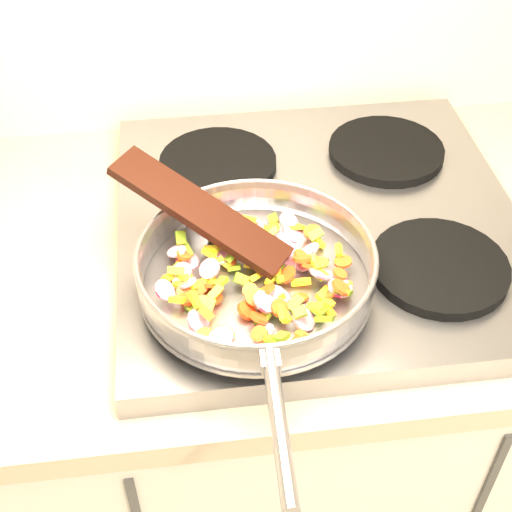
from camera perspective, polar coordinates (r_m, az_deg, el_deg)
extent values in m
cube|color=#939399|center=(1.09, 5.01, 2.49)|extent=(0.60, 0.60, 0.04)
cylinder|color=black|center=(0.95, -1.55, -2.37)|extent=(0.19, 0.19, 0.02)
cylinder|color=black|center=(1.01, 14.47, -0.84)|extent=(0.19, 0.19, 0.02)
cylinder|color=black|center=(1.16, -3.07, 7.42)|extent=(0.19, 0.19, 0.02)
cylinder|color=black|center=(1.21, 10.37, 8.30)|extent=(0.19, 0.19, 0.02)
cylinder|color=#9E9EA5|center=(0.94, 0.00, -2.18)|extent=(0.31, 0.31, 0.01)
torus|color=#9E9EA5|center=(0.92, 0.00, -0.91)|extent=(0.35, 0.35, 0.05)
torus|color=#9E9EA5|center=(0.90, 0.00, 0.19)|extent=(0.31, 0.31, 0.01)
cylinder|color=#9E9EA5|center=(0.75, 1.86, -13.33)|extent=(0.02, 0.19, 0.02)
cube|color=#9E9EA5|center=(0.80, 1.13, -8.35)|extent=(0.02, 0.03, 0.02)
cube|color=yellow|center=(0.96, -6.20, -0.71)|extent=(0.02, 0.02, 0.02)
cube|color=olive|center=(0.94, -1.89, 0.05)|extent=(0.03, 0.02, 0.02)
cube|color=yellow|center=(0.90, 5.56, -3.53)|extent=(0.02, 0.03, 0.01)
cube|color=yellow|center=(0.91, 0.52, -2.92)|extent=(0.02, 0.01, 0.01)
cube|color=yellow|center=(0.90, -6.32, -3.49)|extent=(0.02, 0.02, 0.01)
cube|color=olive|center=(0.87, 3.51, -4.51)|extent=(0.02, 0.02, 0.01)
cylinder|color=#D51450|center=(1.01, -0.21, 2.34)|extent=(0.04, 0.04, 0.02)
cube|color=yellow|center=(0.87, 2.11, -4.66)|extent=(0.01, 0.02, 0.01)
cube|color=olive|center=(0.94, -1.74, -0.91)|extent=(0.02, 0.02, 0.02)
cube|color=olive|center=(0.89, 3.11, -3.80)|extent=(0.03, 0.03, 0.01)
cylinder|color=#F74717|center=(0.92, -3.50, -2.29)|extent=(0.03, 0.03, 0.02)
cube|color=olive|center=(0.89, 1.68, -4.42)|extent=(0.02, 0.02, 0.01)
cube|color=olive|center=(0.98, 0.96, 1.27)|extent=(0.02, 0.02, 0.01)
cube|color=yellow|center=(0.92, -4.71, -2.34)|extent=(0.02, 0.02, 0.02)
cylinder|color=#D51450|center=(0.96, -5.51, -0.40)|extent=(0.03, 0.03, 0.01)
cylinder|color=#D51450|center=(0.94, -6.05, -1.36)|extent=(0.04, 0.05, 0.02)
cube|color=yellow|center=(0.93, 1.30, -1.85)|extent=(0.02, 0.02, 0.01)
cylinder|color=#D51450|center=(1.02, -1.59, 2.81)|extent=(0.03, 0.03, 0.01)
cube|color=yellow|center=(1.00, -2.37, 3.14)|extent=(0.03, 0.02, 0.01)
cube|color=olive|center=(0.87, -3.99, -4.58)|extent=(0.02, 0.02, 0.02)
cylinder|color=#F74717|center=(0.93, 2.52, -1.49)|extent=(0.03, 0.04, 0.03)
cube|color=olive|center=(1.01, 3.71, 2.32)|extent=(0.02, 0.02, 0.01)
cylinder|color=#F74717|center=(0.99, -2.76, 1.55)|extent=(0.03, 0.03, 0.01)
cylinder|color=#D51450|center=(0.91, 1.71, -3.21)|extent=(0.05, 0.05, 0.01)
cylinder|color=#D51450|center=(1.01, 2.59, 2.85)|extent=(0.04, 0.04, 0.02)
cylinder|color=#F74717|center=(0.92, 3.60, -3.30)|extent=(0.02, 0.02, 0.01)
cube|color=yellow|center=(1.00, -0.55, 2.97)|extent=(0.02, 0.02, 0.01)
cube|color=yellow|center=(0.94, 1.82, -1.42)|extent=(0.01, 0.02, 0.02)
cylinder|color=#F74717|center=(0.94, 3.61, -0.02)|extent=(0.02, 0.03, 0.02)
cube|color=yellow|center=(0.90, 5.77, -4.22)|extent=(0.02, 0.02, 0.02)
cube|color=olive|center=(0.97, -5.57, 0.49)|extent=(0.02, 0.02, 0.01)
cylinder|color=#F74717|center=(0.92, -5.54, -2.86)|extent=(0.03, 0.03, 0.02)
cube|color=olive|center=(0.89, 4.79, -4.09)|extent=(0.03, 0.02, 0.02)
cube|color=yellow|center=(0.95, -3.63, 0.54)|extent=(0.02, 0.02, 0.02)
cube|color=olive|center=(0.84, 1.06, -6.72)|extent=(0.01, 0.02, 0.02)
cube|color=yellow|center=(0.95, 6.63, 0.48)|extent=(0.01, 0.02, 0.01)
cube|color=olive|center=(0.99, -3.36, 1.52)|extent=(0.02, 0.02, 0.01)
cube|color=olive|center=(0.90, -5.01, -3.98)|extent=(0.02, 0.02, 0.01)
cylinder|color=#F74717|center=(0.95, -5.82, 0.04)|extent=(0.03, 0.03, 0.02)
cylinder|color=#D51450|center=(0.97, 1.72, 0.72)|extent=(0.03, 0.03, 0.02)
cube|color=yellow|center=(0.87, 3.85, -6.44)|extent=(0.02, 0.02, 0.01)
cylinder|color=#F74717|center=(0.87, -2.64, -6.38)|extent=(0.03, 0.03, 0.01)
cylinder|color=#D51450|center=(0.93, -3.74, -1.02)|extent=(0.03, 0.04, 0.03)
cylinder|color=#F74717|center=(0.89, -0.75, -4.38)|extent=(0.03, 0.03, 0.03)
cube|color=olive|center=(0.92, -5.69, -2.45)|extent=(0.02, 0.02, 0.01)
cylinder|color=#F74717|center=(0.86, 3.56, -6.74)|extent=(0.03, 0.03, 0.02)
cylinder|color=#D51450|center=(0.96, -6.37, 0.38)|extent=(0.03, 0.03, 0.01)
cube|color=olive|center=(0.87, 5.49, -5.04)|extent=(0.03, 0.02, 0.02)
cylinder|color=#F74717|center=(0.85, 0.28, -6.27)|extent=(0.03, 0.03, 0.02)
cylinder|color=#D51450|center=(0.98, -3.56, 2.04)|extent=(0.03, 0.03, 0.02)
cylinder|color=#D51450|center=(1.00, -1.43, 2.09)|extent=(0.05, 0.04, 0.01)
cylinder|color=#F74717|center=(0.94, 3.71, -0.20)|extent=(0.03, 0.03, 0.02)
cylinder|color=#D51450|center=(0.95, -2.83, 0.13)|extent=(0.05, 0.05, 0.01)
cylinder|color=#F74717|center=(0.92, -4.52, -2.48)|extent=(0.03, 0.03, 0.02)
cylinder|color=#D51450|center=(0.98, -1.33, 1.30)|extent=(0.03, 0.03, 0.02)
cube|color=yellow|center=(0.88, -3.76, -3.99)|extent=(0.02, 0.02, 0.02)
cube|color=yellow|center=(0.97, -1.98, 1.39)|extent=(0.03, 0.02, 0.01)
cylinder|color=#F74717|center=(0.90, 0.90, -2.71)|extent=(0.03, 0.03, 0.02)
cylinder|color=#D51450|center=(0.94, 0.51, -0.01)|extent=(0.04, 0.04, 0.03)
cube|color=olive|center=(0.93, -4.35, -2.26)|extent=(0.02, 0.02, 0.01)
cube|color=olive|center=(0.89, 5.11, -4.33)|extent=(0.02, 0.02, 0.02)
cube|color=yellow|center=(0.86, 0.52, -6.63)|extent=(0.02, 0.02, 0.02)
cube|color=olive|center=(0.97, -6.04, 1.43)|extent=(0.01, 0.02, 0.02)
cylinder|color=#D51450|center=(1.00, 3.12, 1.88)|extent=(0.04, 0.04, 0.02)
cylinder|color=#D51450|center=(0.90, -7.33, -2.71)|extent=(0.03, 0.04, 0.03)
cube|color=yellow|center=(0.97, 1.11, 1.72)|extent=(0.03, 0.02, 0.02)
cube|color=yellow|center=(0.99, 5.12, 1.04)|extent=(0.01, 0.02, 0.02)
cube|color=olive|center=(0.99, 4.78, 1.72)|extent=(0.02, 0.02, 0.02)
cylinder|color=#F74717|center=(0.88, 1.92, -4.17)|extent=(0.03, 0.03, 0.02)
cube|color=yellow|center=(0.95, -2.92, -0.37)|extent=(0.02, 0.02, 0.01)
cylinder|color=#D51450|center=(0.86, -2.88, -6.62)|extent=(0.05, 0.05, 0.02)
cube|color=yellow|center=(0.93, 0.05, -1.64)|extent=(0.03, 0.02, 0.01)
cube|color=olive|center=(1.02, 1.40, 2.95)|extent=(0.02, 0.02, 0.01)
cube|color=yellow|center=(1.00, 1.22, 2.23)|extent=(0.02, 0.02, 0.02)
cube|color=yellow|center=(0.95, -3.78, 0.21)|extent=(0.02, 0.02, 0.02)
cylinder|color=#F74717|center=(0.89, -0.09, -3.34)|extent=(0.03, 0.03, 0.02)
cylinder|color=#F74717|center=(0.94, 6.97, -0.44)|extent=(0.03, 0.03, 0.01)
cylinder|color=#D51450|center=(0.91, 6.73, -2.53)|extent=(0.04, 0.04, 0.01)
cylinder|color=#D51450|center=(0.88, 3.82, -5.09)|extent=(0.03, 0.04, 0.03)
cube|color=yellow|center=(0.95, -2.57, -0.52)|extent=(0.02, 0.02, 0.02)
cube|color=olive|center=(0.96, 5.09, -0.54)|extent=(0.03, 0.02, 0.02)
cylinder|color=#F74717|center=(0.87, -4.10, -6.47)|extent=(0.03, 0.03, 0.02)
cylinder|color=#D51450|center=(0.93, 5.28, -1.35)|extent=(0.04, 0.04, 0.02)
cube|color=yellow|center=(0.92, 5.52, -2.93)|extent=(0.02, 0.03, 0.01)
cube|color=yellow|center=(0.93, 7.11, -2.24)|extent=(0.02, 0.02, 0.01)
cube|color=yellow|center=(0.93, -6.16, -2.37)|extent=(0.02, 0.02, 0.01)
cube|color=yellow|center=(0.89, -3.30, -2.95)|extent=(0.02, 0.02, 0.01)
cube|color=yellow|center=(0.93, 5.12, -0.61)|extent=(0.02, 0.02, 0.01)
cylinder|color=#F74717|center=(0.93, 4.15, -0.71)|extent=(0.02, 0.02, 0.02)
cylinder|color=#F74717|center=(0.95, -2.15, -0.44)|extent=(0.02, 0.02, 0.01)
cylinder|color=#D51450|center=(0.97, 1.88, 1.04)|extent=(0.03, 0.03, 0.02)
cylinder|color=#F74717|center=(0.90, -5.60, -3.47)|extent=(0.03, 0.03, 0.02)
cube|color=olive|center=(0.88, -4.89, -3.52)|extent=(0.02, 0.03, 0.02)
cube|color=yellow|center=(0.94, -6.98, -1.73)|extent=(0.02, 0.02, 0.02)
cube|color=olive|center=(0.95, 1.65, -1.09)|extent=(0.02, 0.03, 0.01)
cube|color=olive|center=(0.90, 7.00, -2.82)|extent=(0.03, 0.02, 0.01)
cube|color=olive|center=(0.94, -6.08, -1.48)|extent=(0.02, 0.02, 0.01)
cylinder|color=#F74717|center=(1.01, 0.48, 2.13)|extent=(0.03, 0.03, 0.02)
cylinder|color=#D51450|center=(0.98, 0.05, 1.83)|extent=(0.03, 0.04, 0.02)
cylinder|color=#F74717|center=(0.92, 6.74, -1.42)|extent=(0.02, 0.02, 0.01)
cube|color=yellow|center=(0.93, 3.64, -2.08)|extent=(0.03, 0.02, 0.01)
cube|color=olive|center=(0.84, 2.03, -6.50)|extent=(0.02, 0.02, 0.01)
cube|color=yellow|center=(0.95, -0.59, -0.51)|extent=(0.02, 0.02, 0.01)
cylinder|color=#F74717|center=(0.87, 0.20, -4.98)|extent=(0.03, 0.03, 0.03)
cube|color=yellow|center=(0.93, -6.42, -1.19)|extent=(0.02, 0.02, 0.01)
cylinder|color=#F74717|center=(0.89, -4.30, -3.76)|extent=(0.02, 0.02, 0.01)
cylinder|color=#D51450|center=(1.00, 1.65, 1.56)|extent=(0.05, 0.04, 0.02)
cube|color=olive|center=(0.88, 0.54, -5.07)|extent=(0.02, 0.02, 0.02)
cube|color=olive|center=(0.92, -1.20, -1.90)|extent=(0.02, 0.02, 0.02)
cylinder|color=#F74717|center=(0.99, 4.55, 1.93)|extent=(0.04, 0.04, 0.01)
cylinder|color=#F74717|center=(0.93, 1.28, -1.04)|extent=(0.03, 0.03, 0.02)
cylinder|color=#D51450|center=(0.96, 0.82, 0.87)|extent=(0.04, 0.04, 0.01)
cylinder|color=#D51450|center=(0.95, 4.00, -0.56)|extent=(0.04, 0.04, 0.02)
cylinder|color=#D51450|center=(0.88, -4.66, -5.21)|extent=(0.03, 0.04, 0.03)
cylinder|color=#D51450|center=(0.97, 2.65, 0.17)|extent=(0.04, 0.04, 0.03)
cube|color=olive|center=(0.93, 2.07, -1.87)|extent=(0.02, 0.02, 0.02)
cylinder|color=#F74717|center=(0.90, -0.49, -2.79)|extent=(0.03, 0.03, 0.02)
cube|color=yellow|center=(0.94, 4.57, -0.59)|extent=(0.01, 0.03, 0.02)
cube|color=yellow|center=(0.92, -3.51, -2.10)|extent=(0.01, 0.02, 0.02)
cylinder|color=#D51450|center=(0.96, 4.27, 0.45)|extent=(0.03, 0.03, 0.03)
cylinder|color=#F74717|center=(0.90, 6.84, -2.50)|extent=(0.03, 0.04, 0.03)
cube|color=olive|center=(0.91, -2.81, -2.09)|extent=(0.02, 0.02, 0.01)
cylinder|color=#D51450|center=(0.92, -5.49, -2.18)|extent=(0.03, 0.03, 0.02)
cylinder|color=#D51450|center=(0.90, 1.55, -3.37)|extent=(0.03, 0.04, 0.03)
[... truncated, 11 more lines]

